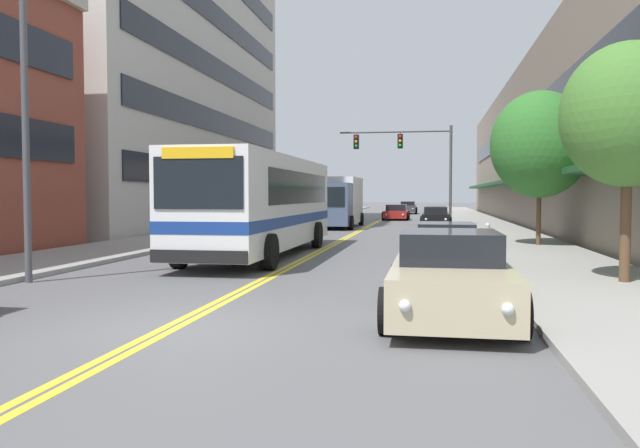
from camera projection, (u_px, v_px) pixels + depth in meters
ground_plane at (376, 222)px, 46.10m from camera, size 240.00×240.00×0.00m
sidewalk_left at (278, 221)px, 47.39m from camera, size 3.88×106.00×0.13m
sidewalk_right at (479, 222)px, 44.81m from camera, size 3.88×106.00×0.13m
centre_line at (376, 222)px, 46.10m from camera, size 0.34×106.00×0.01m
storefront_row_right at (571, 148)px, 43.49m from camera, size 9.10×68.00×10.61m
city_bus at (263, 201)px, 21.08m from camera, size 2.90×11.80×3.28m
car_charcoal_parked_left_near at (261, 225)px, 31.38m from camera, size 2.07×4.19×1.15m
car_champagne_parked_left_far at (303, 216)px, 41.67m from camera, size 2.20×4.55×1.37m
car_beige_parked_right_foreground at (450, 277)px, 10.43m from camera, size 2.13×4.85×1.43m
car_silver_parked_right_mid at (446, 248)px, 16.91m from camera, size 2.00×4.70×1.28m
car_slate_blue_parked_right_far at (436, 214)px, 49.29m from camera, size 2.02×4.14×1.16m
car_black_parked_right_end at (436, 217)px, 40.49m from camera, size 1.97×4.70×1.27m
car_red_moving_lead at (396, 213)px, 51.04m from camera, size 2.12×4.79×1.24m
car_dark_grey_moving_second at (408, 208)px, 67.17m from camera, size 1.97×4.74×1.33m
box_truck at (337, 201)px, 39.14m from camera, size 2.72×7.82×3.15m
traffic_signal_mast at (411, 154)px, 39.82m from camera, size 7.17×0.38×6.43m
street_lamp_left_near at (35, 96)px, 14.30m from camera, size 1.92×0.28×7.27m
street_tree_right_near at (628, 115)px, 13.56m from camera, size 2.87×2.87×5.24m
street_tree_right_mid at (540, 145)px, 23.69m from camera, size 3.69×3.69×5.86m
fire_hydrant at (487, 236)px, 22.20m from camera, size 0.30×0.22×0.91m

